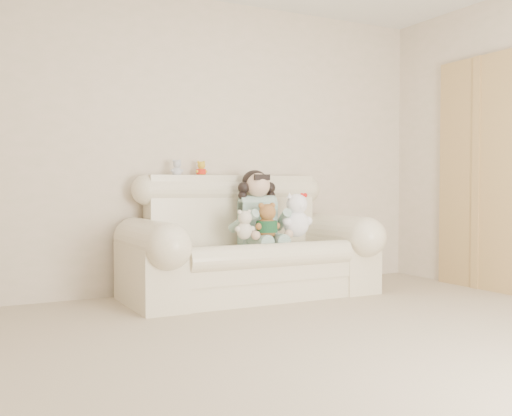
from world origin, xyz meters
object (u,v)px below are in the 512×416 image
at_px(white_cat, 296,210).
at_px(cream_teddy, 244,222).
at_px(seated_child, 257,207).
at_px(brown_teddy, 267,217).
at_px(sofa, 250,235).

distance_m(white_cat, cream_teddy, 0.51).
height_order(seated_child, brown_teddy, seated_child).
xyz_separation_m(seated_child, cream_teddy, (-0.24, -0.22, -0.11)).
relative_size(seated_child, cream_teddy, 2.36).
xyz_separation_m(brown_teddy, cream_teddy, (-0.19, 0.03, -0.03)).
distance_m(seated_child, brown_teddy, 0.26).
relative_size(brown_teddy, cream_teddy, 1.24).
height_order(seated_child, white_cat, seated_child).
bearing_deg(sofa, brown_teddy, -68.63).
bearing_deg(cream_teddy, brown_teddy, -28.02).
xyz_separation_m(brown_teddy, white_cat, (0.31, 0.05, 0.05)).
xyz_separation_m(white_cat, cream_teddy, (-0.51, -0.02, -0.08)).
height_order(brown_teddy, white_cat, white_cat).
height_order(brown_teddy, cream_teddy, brown_teddy).
bearing_deg(white_cat, seated_child, 160.31).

